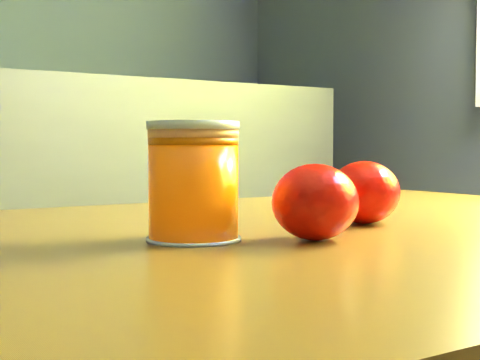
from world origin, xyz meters
TOP-DOWN VIEW (x-y plane):
  - table at (0.79, 0.28)m, footprint 0.91×0.64m
  - juice_glass at (0.66, 0.27)m, footprint 0.07×0.07m
  - orange_front at (0.74, 0.22)m, footprint 0.09×0.09m
  - orange_back at (0.85, 0.28)m, footprint 0.09×0.09m

SIDE VIEW (x-z plane):
  - table at x=0.79m, z-range 0.25..0.93m
  - orange_back at x=0.85m, z-range 0.68..0.74m
  - orange_front at x=0.74m, z-range 0.68..0.74m
  - juice_glass at x=0.66m, z-range 0.68..0.77m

